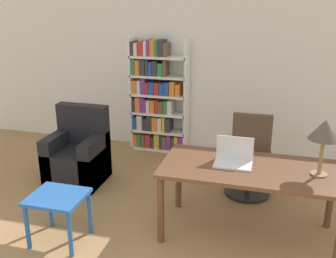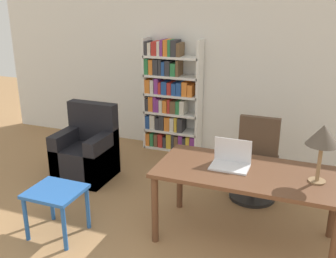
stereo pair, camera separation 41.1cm
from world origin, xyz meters
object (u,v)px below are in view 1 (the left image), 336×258
at_px(table_lamp, 325,131).
at_px(armchair, 78,157).
at_px(side_table_blue, 58,204).
at_px(bookshelf, 156,100).
at_px(desk, 251,176).
at_px(office_chair, 250,159).
at_px(laptop, 234,158).

distance_m(table_lamp, armchair, 3.11).
xyz_separation_m(side_table_blue, bookshelf, (0.20, 2.66, 0.40)).
height_order(table_lamp, armchair, table_lamp).
height_order(desk, table_lamp, table_lamp).
relative_size(office_chair, bookshelf, 0.56).
xyz_separation_m(table_lamp, bookshelf, (-2.24, 2.05, -0.38)).
xyz_separation_m(laptop, table_lamp, (0.81, -0.05, 0.38)).
bearing_deg(desk, bookshelf, 128.17).
height_order(laptop, office_chair, laptop).
bearing_deg(laptop, bookshelf, 125.52).
distance_m(office_chair, side_table_blue, 2.36).
height_order(desk, laptop, laptop).
height_order(armchair, bookshelf, bookshelf).
relative_size(table_lamp, side_table_blue, 1.02).
bearing_deg(armchair, bookshelf, 64.15).
height_order(side_table_blue, bookshelf, bookshelf).
relative_size(office_chair, armchair, 0.98).
distance_m(side_table_blue, armchair, 1.37).
bearing_deg(table_lamp, desk, 179.75).
bearing_deg(armchair, laptop, -16.80).
height_order(laptop, bookshelf, bookshelf).
relative_size(laptop, table_lamp, 0.69).
relative_size(desk, table_lamp, 3.26).
bearing_deg(desk, laptop, 165.99).
relative_size(armchair, bookshelf, 0.57).
distance_m(laptop, table_lamp, 0.89).
bearing_deg(laptop, office_chair, 83.02).
relative_size(laptop, armchair, 0.37).
distance_m(table_lamp, bookshelf, 3.06).
distance_m(desk, bookshelf, 2.61).
height_order(laptop, side_table_blue, laptop).
bearing_deg(office_chair, desk, -86.07).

